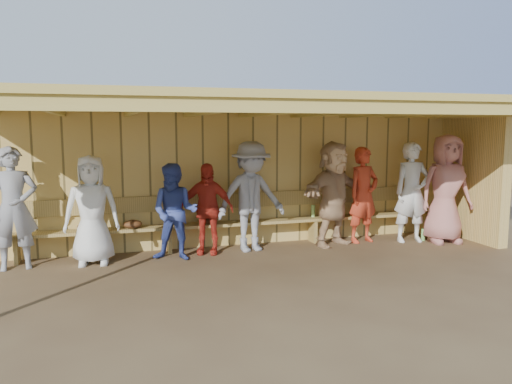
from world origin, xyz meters
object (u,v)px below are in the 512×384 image
(player_b, at_px, (92,210))
(player_g, at_px, (363,195))
(player_extra, at_px, (412,192))
(player_d, at_px, (207,209))
(player_c, at_px, (175,212))
(bench, at_px, (243,216))
(player_f, at_px, (334,194))
(player_h, at_px, (446,189))
(player_a, at_px, (14,208))
(player_e, at_px, (251,197))

(player_b, relative_size, player_g, 0.97)
(player_extra, bearing_deg, player_d, -175.97)
(player_g, relative_size, player_extra, 0.95)
(player_g, bearing_deg, player_c, 171.75)
(player_d, bearing_deg, bench, 44.40)
(player_f, bearing_deg, player_b, 157.33)
(player_b, height_order, player_c, player_b)
(player_h, bearing_deg, player_extra, 165.64)
(player_a, height_order, player_e, player_e)
(player_a, bearing_deg, bench, -1.55)
(player_h, height_order, bench, player_h)
(player_h, bearing_deg, player_g, 168.99)
(player_e, relative_size, player_g, 1.07)
(bench, bearing_deg, player_b, -170.49)
(player_d, relative_size, player_g, 0.87)
(player_c, relative_size, player_d, 1.02)
(player_a, distance_m, player_b, 1.07)
(player_a, relative_size, player_b, 1.08)
(player_g, relative_size, player_h, 0.88)
(bench, bearing_deg, player_g, -8.06)
(player_a, xyz_separation_m, player_c, (2.30, -0.17, -0.14))
(player_g, xyz_separation_m, bench, (-2.16, 0.31, -0.33))
(player_a, bearing_deg, player_c, -11.85)
(player_c, height_order, player_e, player_e)
(player_g, relative_size, bench, 0.23)
(player_d, relative_size, player_f, 0.81)
(player_d, relative_size, bench, 0.20)
(player_g, bearing_deg, player_b, 169.06)
(player_c, height_order, player_g, player_g)
(player_a, bearing_deg, player_g, -6.88)
(player_a, bearing_deg, player_extra, -9.03)
(player_e, bearing_deg, player_c, -178.13)
(player_f, height_order, player_h, player_h)
(player_b, xyz_separation_m, player_c, (1.23, -0.13, -0.07))
(player_g, height_order, bench, player_g)
(player_g, distance_m, player_h, 1.47)
(player_c, distance_m, player_extra, 4.26)
(player_a, bearing_deg, player_d, -6.18)
(player_b, bearing_deg, bench, 13.00)
(player_c, distance_m, player_h, 4.81)
(player_c, xyz_separation_m, player_extra, (4.25, 0.01, 0.15))
(player_b, distance_m, player_f, 4.02)
(player_e, height_order, player_g, player_e)
(player_e, height_order, player_f, player_e)
(player_extra, bearing_deg, player_e, -176.30)
(player_g, bearing_deg, bench, 159.64)
(player_a, relative_size, player_g, 1.05)
(player_f, bearing_deg, player_g, -17.37)
(player_c, relative_size, player_h, 0.78)
(player_a, height_order, player_d, player_a)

